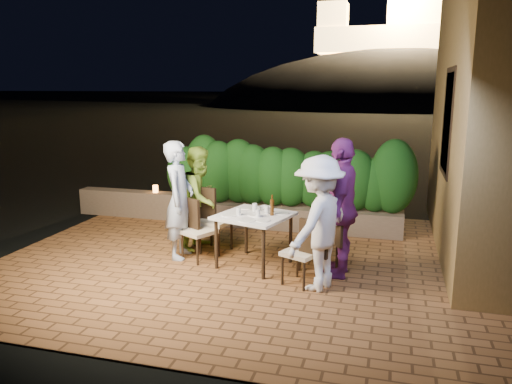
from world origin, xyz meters
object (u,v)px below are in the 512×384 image
at_px(chair_left_front, 198,230).
at_px(chair_right_back, 319,238).
at_px(diner_green, 201,198).
at_px(dining_table, 254,240).
at_px(parapet_lamp, 155,189).
at_px(beer_bottle, 272,205).
at_px(chair_left_back, 215,220).
at_px(bowl, 265,208).
at_px(chair_right_front, 301,251).
at_px(diner_blue, 179,200).
at_px(diner_white, 319,223).
at_px(diner_purple, 341,208).

height_order(chair_left_front, chair_right_back, chair_right_back).
bearing_deg(diner_green, dining_table, -110.43).
bearing_deg(parapet_lamp, dining_table, -38.56).
distance_m(beer_bottle, chair_left_front, 1.19).
bearing_deg(chair_left_back, bowl, 3.15).
bearing_deg(chair_right_front, parapet_lamp, -13.34).
height_order(dining_table, diner_green, diner_green).
height_order(chair_right_back, diner_green, diner_green).
xyz_separation_m(bowl, diner_blue, (-1.23, -0.25, 0.10)).
distance_m(chair_right_front, diner_white, 0.47).
relative_size(bowl, diner_blue, 0.10).
bearing_deg(chair_left_back, diner_white, -17.87).
distance_m(dining_table, chair_left_back, 0.89).
distance_m(beer_bottle, bowl, 0.37).
bearing_deg(chair_left_front, chair_right_back, 27.40).
bearing_deg(parapet_lamp, chair_right_front, -37.40).
bearing_deg(chair_right_front, chair_right_back, -83.08).
bearing_deg(dining_table, chair_left_back, 149.04).
bearing_deg(beer_bottle, chair_left_back, 156.70).
distance_m(bowl, chair_left_front, 1.02).
bearing_deg(parapet_lamp, diner_blue, -54.81).
distance_m(chair_right_back, parapet_lamp, 4.00).
height_order(diner_green, diner_purple, diner_purple).
distance_m(diner_blue, diner_white, 2.24).
bearing_deg(chair_left_front, chair_left_back, 106.28).
distance_m(chair_left_front, chair_right_front, 1.69).
height_order(beer_bottle, chair_left_back, beer_bottle).
distance_m(beer_bottle, chair_left_back, 1.17).
height_order(chair_right_front, diner_white, diner_white).
bearing_deg(chair_left_back, beer_bottle, -10.84).
relative_size(diner_white, parapet_lamp, 12.10).
relative_size(beer_bottle, diner_green, 0.18).
relative_size(diner_purple, parapet_lamp, 13.31).
height_order(beer_bottle, chair_left_front, beer_bottle).
height_order(chair_left_back, parapet_lamp, chair_left_back).
xyz_separation_m(bowl, chair_right_front, (0.69, -0.82, -0.33)).
bearing_deg(diner_green, parapet_lamp, 54.22).
relative_size(chair_left_back, chair_right_front, 1.12).
bearing_deg(diner_blue, chair_left_front, -107.64).
xyz_separation_m(chair_left_front, parapet_lamp, (-1.69, 2.01, 0.12)).
distance_m(dining_table, diner_green, 1.24).
bearing_deg(bowl, dining_table, -102.83).
relative_size(dining_table, chair_left_front, 1.03).
relative_size(chair_left_back, chair_right_back, 1.04).
bearing_deg(diner_white, beer_bottle, -104.77).
relative_size(beer_bottle, chair_right_front, 0.33).
height_order(dining_table, bowl, bowl).
bearing_deg(dining_table, parapet_lamp, 141.44).
distance_m(beer_bottle, diner_white, 0.95).
relative_size(chair_left_front, diner_purple, 0.48).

